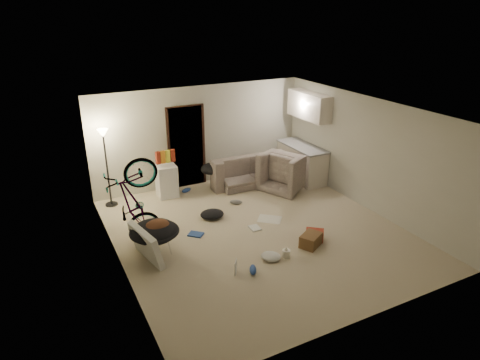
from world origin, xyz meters
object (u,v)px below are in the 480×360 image
kitchen_counter (302,163)px  mini_fridge (167,181)px  sofa (246,172)px  tv_box (146,245)px  drink_case_b (315,235)px  drink_case_a (311,240)px  armchair (288,174)px  bicycle (135,221)px  juicer (286,253)px  floor_lamp (105,151)px  saucer_chair (155,236)px

kitchen_counter → mini_fridge: size_ratio=1.92×
sofa → tv_box: 4.11m
tv_box → drink_case_b: 3.25m
kitchen_counter → drink_case_a: bearing=-121.5°
drink_case_a → mini_fridge: bearing=87.1°
armchair → drink_case_a: bearing=130.1°
mini_fridge → drink_case_b: (1.92, -3.33, -0.29)m
kitchen_counter → drink_case_a: kitchen_counter is taller
kitchen_counter → drink_case_b: kitchen_counter is taller
armchair → sofa: bearing=22.1°
sofa → armchair: armchair is taller
drink_case_b → bicycle: bearing=-166.2°
kitchen_counter → juicer: bearing=-128.4°
floor_lamp → sofa: bearing=-3.4°
drink_case_b → mini_fridge: bearing=159.0°
juicer → tv_box: bearing=155.0°
armchair → juicer: bearing=120.9°
kitchen_counter → armchair: size_ratio=1.41×
tv_box → sofa: bearing=25.1°
tv_box → drink_case_b: tv_box is taller
saucer_chair → drink_case_b: size_ratio=2.65×
mini_fridge → juicer: size_ratio=3.66×
saucer_chair → drink_case_b: (2.94, -0.92, -0.28)m
armchair → mini_fridge: mini_fridge is taller
sofa → mini_fridge: (-2.09, 0.10, 0.10)m
floor_lamp → bicycle: 2.12m
kitchen_counter → tv_box: bearing=-157.2°
drink_case_b → armchair: bearing=107.3°
mini_fridge → sofa: bearing=-0.4°
mini_fridge → drink_case_a: 3.90m
sofa → saucer_chair: size_ratio=2.21×
floor_lamp → saucer_chair: size_ratio=1.98×
juicer → bicycle: bearing=142.5°
saucer_chair → drink_case_a: saucer_chair is taller
bicycle → saucer_chair: (0.20, -0.56, -0.09)m
juicer → floor_lamp: bearing=122.8°
armchair → mini_fridge: size_ratio=1.36×
drink_case_b → sofa: bearing=126.0°
tv_box → juicer: bearing=-36.4°
kitchen_counter → drink_case_a: size_ratio=3.51×
mini_fridge → juicer: (1.08, -3.61, -0.30)m
sofa → bicycle: bearing=29.3°
floor_lamp → sofa: (3.41, -0.20, -1.01)m
drink_case_a → bicycle: bearing=121.8°
saucer_chair → juicer: (2.09, -1.20, -0.30)m
drink_case_a → drink_case_b: size_ratio=1.24×
armchair → tv_box: (-4.13, -1.70, -0.03)m
tv_box → armchair: bearing=11.0°
drink_case_b → juicer: juicer is taller
saucer_chair → juicer: 2.43m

